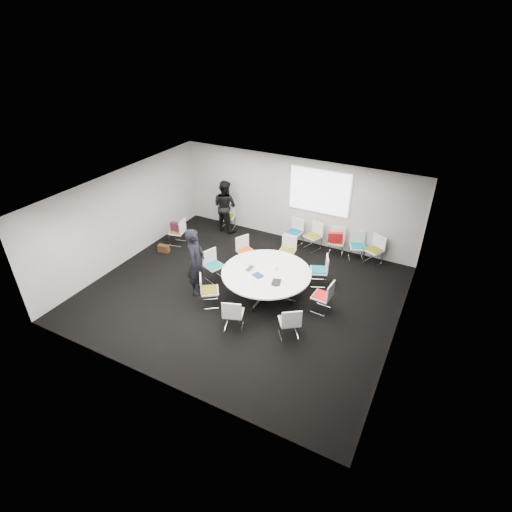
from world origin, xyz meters
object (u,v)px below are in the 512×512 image
at_px(chair_ring_e, 214,271).
at_px(chair_back_d, 357,251).
at_px(chair_back_b, 313,241).
at_px(chair_ring_b, 319,276).
at_px(chair_back_a, 294,237).
at_px(cup, 276,268).
at_px(chair_person_back, 228,221).
at_px(chair_ring_d, 246,256).
at_px(chair_ring_f, 210,296).
at_px(chair_ring_g, 234,319).
at_px(chair_ring_c, 287,256).
at_px(brown_bag, 164,249).
at_px(person_main, 196,262).
at_px(maroon_bag, 177,227).
at_px(person_back, 225,206).
at_px(laptop, 251,269).
at_px(chair_back_e, 373,255).
at_px(chair_spare_left, 178,236).
at_px(chair_ring_a, 322,302).
at_px(chair_back_c, 336,246).
at_px(conference_table, 266,278).
at_px(chair_ring_h, 289,327).

height_order(chair_ring_e, chair_back_d, same).
bearing_deg(chair_back_b, chair_ring_b, 137.00).
xyz_separation_m(chair_back_a, cup, (0.61, -2.69, 0.50)).
bearing_deg(chair_back_a, chair_person_back, 10.43).
bearing_deg(chair_ring_d, chair_ring_f, 30.57).
xyz_separation_m(chair_ring_g, chair_back_a, (-0.34, 4.49, 0.00)).
height_order(chair_ring_c, brown_bag, chair_ring_c).
bearing_deg(chair_ring_e, person_main, 14.91).
height_order(chair_ring_b, maroon_bag, chair_ring_b).
distance_m(person_back, laptop, 3.84).
bearing_deg(chair_back_e, chair_ring_c, 52.77).
xyz_separation_m(chair_ring_d, chair_ring_g, (1.13, -2.68, 0.00)).
bearing_deg(brown_bag, chair_spare_left, 81.41).
height_order(chair_spare_left, person_main, person_main).
bearing_deg(chair_ring_g, chair_person_back, 102.64).
xyz_separation_m(chair_back_d, cup, (-1.47, -2.72, 0.50)).
relative_size(chair_ring_a, brown_bag, 2.44).
height_order(chair_ring_f, person_back, person_back).
bearing_deg(chair_spare_left, laptop, -122.74).
xyz_separation_m(chair_back_b, person_main, (-1.93, -3.67, 0.67)).
relative_size(chair_ring_a, person_back, 0.48).
bearing_deg(maroon_bag, cup, -13.31).
relative_size(chair_back_a, laptop, 2.96).
xyz_separation_m(chair_back_c, chair_back_e, (1.17, -0.00, 0.00)).
bearing_deg(conference_table, laptop, -170.75).
distance_m(chair_ring_c, chair_ring_e, 2.27).
bearing_deg(chair_ring_h, chair_ring_c, 79.00).
height_order(chair_ring_b, chair_back_a, same).
xyz_separation_m(chair_ring_a, maroon_bag, (-5.38, 1.14, 0.34)).
xyz_separation_m(chair_ring_d, chair_back_e, (3.39, 1.84, 0.00)).
bearing_deg(chair_back_b, cup, 111.01).
xyz_separation_m(chair_ring_d, person_main, (-0.49, -1.82, 0.67)).
relative_size(chair_ring_g, chair_person_back, 1.00).
distance_m(chair_ring_g, laptop, 1.60).
xyz_separation_m(chair_ring_f, chair_person_back, (-1.86, 4.02, 0.00)).
bearing_deg(chair_ring_d, brown_bag, -50.67).
xyz_separation_m(chair_ring_e, chair_ring_f, (0.54, -1.06, 0.00)).
bearing_deg(chair_spare_left, chair_back_d, -84.51).
bearing_deg(chair_back_e, person_back, 25.87).
distance_m(chair_ring_c, maroon_bag, 3.74).
distance_m(chair_ring_f, chair_ring_h, 2.31).
height_order(conference_table, chair_spare_left, chair_spare_left).
relative_size(chair_ring_h, chair_back_c, 1.00).
xyz_separation_m(chair_ring_a, brown_bag, (-5.46, 0.50, -0.16)).
bearing_deg(chair_back_c, cup, 64.72).
bearing_deg(chair_ring_a, conference_table, 95.58).
distance_m(chair_ring_c, chair_ring_d, 1.23).
distance_m(chair_back_c, laptop, 3.37).
bearing_deg(chair_ring_b, chair_back_b, 2.98).
bearing_deg(cup, maroon_bag, 166.69).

